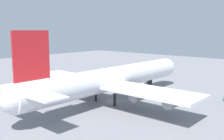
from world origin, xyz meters
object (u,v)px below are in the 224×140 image
object	(u,v)px
cargo_airplane	(111,79)
maintenance_van	(59,83)
baggage_tug	(145,82)
safety_cone_nose	(165,84)

from	to	relation	value
cargo_airplane	maintenance_van	distance (m)	27.97
baggage_tug	cargo_airplane	bearing A→B (deg)	-167.50
baggage_tug	safety_cone_nose	world-z (taller)	baggage_tug
cargo_airplane	safety_cone_nose	bearing A→B (deg)	-0.27
cargo_airplane	safety_cone_nose	size ratio (longest dim) A/B	97.94
baggage_tug	safety_cone_nose	distance (m)	7.39
safety_cone_nose	baggage_tug	bearing A→B (deg)	130.11
maintenance_van	safety_cone_nose	world-z (taller)	maintenance_van
cargo_airplane	baggage_tug	bearing A→B (deg)	12.50
maintenance_van	baggage_tug	bearing A→B (deg)	-44.84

